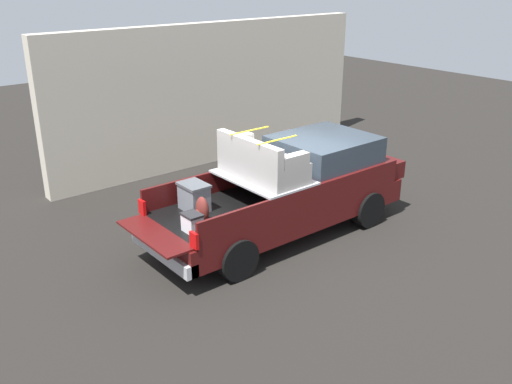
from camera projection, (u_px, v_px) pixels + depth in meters
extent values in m
plane|color=black|center=(278.00, 234.00, 11.77)|extent=(40.00, 40.00, 0.00)
cube|color=#470F0F|center=(279.00, 207.00, 11.54)|extent=(5.50, 1.92, 0.48)
cube|color=black|center=(232.00, 211.00, 10.74)|extent=(2.80, 1.80, 0.04)
cube|color=#470F0F|center=(204.00, 186.00, 11.32)|extent=(2.80, 0.06, 0.50)
cube|color=#470F0F|center=(263.00, 215.00, 9.98)|extent=(2.80, 0.06, 0.50)
cube|color=#470F0F|center=(285.00, 183.00, 11.46)|extent=(0.06, 1.80, 0.50)
cube|color=#470F0F|center=(154.00, 235.00, 9.76)|extent=(0.55, 1.80, 0.04)
cube|color=#B2B2B7|center=(263.00, 177.00, 11.01)|extent=(1.25, 1.92, 0.04)
cube|color=#470F0F|center=(326.00, 171.00, 12.15)|extent=(2.30, 1.92, 0.50)
cube|color=#2D3842|center=(324.00, 149.00, 11.90)|extent=(1.94, 1.76, 0.53)
cube|color=#470F0F|center=(367.00, 161.00, 12.96)|extent=(0.40, 1.82, 0.38)
cube|color=#B2B2B7|center=(163.00, 252.00, 9.99)|extent=(0.24, 1.92, 0.24)
cube|color=red|center=(142.00, 207.00, 10.48)|extent=(0.06, 0.20, 0.28)
cube|color=red|center=(194.00, 240.00, 9.22)|extent=(0.06, 0.20, 0.28)
cylinder|color=black|center=(310.00, 186.00, 13.28)|extent=(0.78, 0.30, 0.78)
cylinder|color=black|center=(367.00, 209.00, 12.01)|extent=(0.78, 0.30, 0.78)
cylinder|color=black|center=(184.00, 226.00, 11.23)|extent=(0.78, 0.30, 0.78)
cylinder|color=black|center=(237.00, 259.00, 9.96)|extent=(0.78, 0.30, 0.78)
cube|color=slate|center=(194.00, 198.00, 10.64)|extent=(0.40, 0.55, 0.48)
cube|color=#505359|center=(194.00, 185.00, 10.54)|extent=(0.44, 0.59, 0.05)
ellipsoid|color=maroon|center=(202.00, 210.00, 10.09)|extent=(0.20, 0.31, 0.50)
ellipsoid|color=maroon|center=(197.00, 215.00, 10.05)|extent=(0.09, 0.22, 0.22)
cube|color=white|center=(192.00, 224.00, 9.79)|extent=(0.26, 0.34, 0.30)
cube|color=#262628|center=(192.00, 215.00, 9.73)|extent=(0.28, 0.36, 0.04)
cube|color=#9E9993|center=(263.00, 166.00, 10.92)|extent=(0.86, 1.84, 0.42)
cube|color=#9E9993|center=(249.00, 149.00, 10.57)|extent=(0.16, 1.84, 0.40)
cube|color=#9E9993|center=(239.00, 140.00, 11.42)|extent=(0.62, 0.20, 0.22)
cube|color=#9E9993|center=(294.00, 160.00, 10.24)|extent=(0.62, 0.20, 0.22)
cube|color=yellow|center=(250.00, 131.00, 10.99)|extent=(0.96, 0.03, 0.02)
cube|color=yellow|center=(277.00, 140.00, 10.39)|extent=(0.96, 0.03, 0.02)
cube|color=beige|center=(216.00, 93.00, 15.72)|extent=(9.97, 0.36, 3.83)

